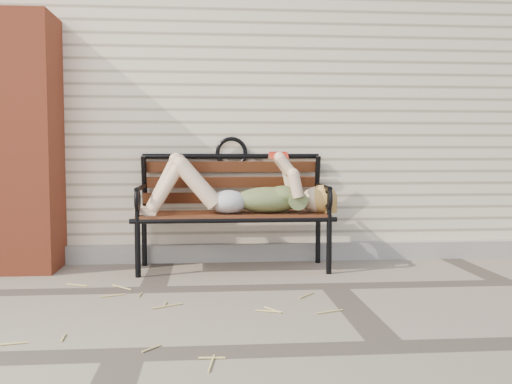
{
  "coord_description": "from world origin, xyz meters",
  "views": [
    {
      "loc": [
        -0.86,
        -3.86,
        0.93
      ],
      "look_at": [
        -0.51,
        0.38,
        0.64
      ],
      "focal_mm": 40.0,
      "sensor_mm": 36.0,
      "label": 1
    }
  ],
  "objects": [
    {
      "name": "garden_bench",
      "position": [
        -0.67,
        0.73,
        0.6
      ],
      "size": [
        1.64,
        0.65,
        1.06
      ],
      "color": "black",
      "rests_on": "ground"
    },
    {
      "name": "ground",
      "position": [
        0.0,
        0.0,
        0.0
      ],
      "size": [
        80.0,
        80.0,
        0.0
      ],
      "primitive_type": "plane",
      "color": "#79695D",
      "rests_on": "ground"
    },
    {
      "name": "straw_scatter",
      "position": [
        -1.61,
        -0.49,
        0.01
      ],
      "size": [
        2.59,
        1.58,
        0.01
      ],
      "color": "#CFB965",
      "rests_on": "ground"
    },
    {
      "name": "house_wall",
      "position": [
        0.0,
        3.0,
        1.5
      ],
      "size": [
        8.0,
        4.0,
        3.0
      ],
      "primitive_type": "cube",
      "color": "beige",
      "rests_on": "ground"
    },
    {
      "name": "reading_woman",
      "position": [
        -0.65,
        0.6,
        0.63
      ],
      "size": [
        1.55,
        0.35,
        0.49
      ],
      "color": "#0A3748",
      "rests_on": "ground"
    },
    {
      "name": "foundation_strip",
      "position": [
        0.0,
        0.97,
        0.07
      ],
      "size": [
        8.0,
        0.1,
        0.15
      ],
      "primitive_type": "cube",
      "color": "#A9A199",
      "rests_on": "ground"
    },
    {
      "name": "brick_pillar",
      "position": [
        -2.3,
        0.75,
        1.0
      ],
      "size": [
        0.5,
        0.5,
        2.0
      ],
      "primitive_type": "cube",
      "color": "#AC4226",
      "rests_on": "ground"
    }
  ]
}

